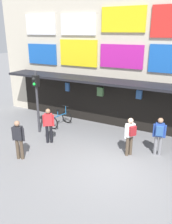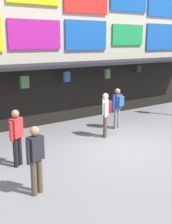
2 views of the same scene
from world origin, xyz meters
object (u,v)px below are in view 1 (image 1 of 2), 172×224
at_px(traffic_light_near, 37,92).
at_px(pedestrian_in_yellow, 130,134).
at_px(pedestrian_in_white, 49,124).
at_px(pedestrian_in_black, 18,138).
at_px(pedestrian_in_green, 159,134).
at_px(bicycle_parked, 60,119).

relative_size(traffic_light_near, pedestrian_in_yellow, 1.90).
relative_size(traffic_light_near, pedestrian_in_white, 1.90).
height_order(pedestrian_in_white, pedestrian_in_black, same).
xyz_separation_m(pedestrian_in_green, pedestrian_in_yellow, (-1.05, -0.57, 0.00)).
distance_m(pedestrian_in_white, pedestrian_in_yellow, 3.74).
bearing_deg(pedestrian_in_black, bicycle_parked, 97.44).
bearing_deg(pedestrian_in_white, pedestrian_in_green, 13.89).
bearing_deg(pedestrian_in_white, traffic_light_near, 148.70).
distance_m(bicycle_parked, pedestrian_in_white, 2.12).
bearing_deg(pedestrian_in_black, pedestrian_in_green, 30.61).
relative_size(pedestrian_in_black, pedestrian_in_yellow, 1.00).
bearing_deg(traffic_light_near, pedestrian_in_yellow, -1.39).
height_order(pedestrian_in_green, pedestrian_in_yellow, same).
relative_size(bicycle_parked, pedestrian_in_white, 0.76).
xyz_separation_m(pedestrian_in_black, pedestrian_in_yellow, (3.89, 2.35, 0.04)).
height_order(bicycle_parked, pedestrian_in_black, pedestrian_in_black).
bearing_deg(pedestrian_in_yellow, pedestrian_in_white, -170.76).
bearing_deg(pedestrian_in_green, pedestrian_in_white, -166.11).
height_order(bicycle_parked, pedestrian_in_white, pedestrian_in_white).
relative_size(traffic_light_near, pedestrian_in_green, 1.90).
relative_size(bicycle_parked, pedestrian_in_yellow, 0.76).
relative_size(pedestrian_in_white, pedestrian_in_yellow, 1.00).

